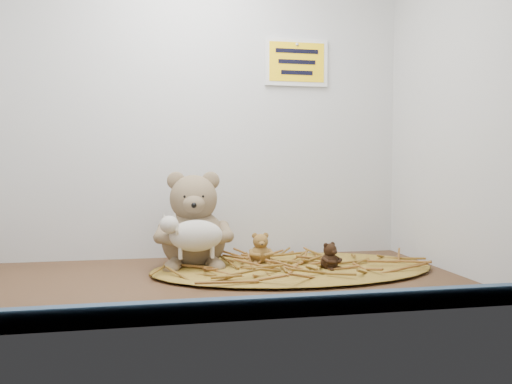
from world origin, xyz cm
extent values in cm
cube|color=#3E2615|center=(0.00, 0.00, 0.00)|extent=(120.00, 60.00, 0.40)
cube|color=silver|center=(0.00, 30.00, 45.00)|extent=(120.00, 0.40, 90.00)
cube|color=silver|center=(60.00, 0.00, 45.00)|extent=(0.40, 60.00, 90.00)
cube|color=#3C5774|center=(0.00, -28.80, 1.80)|extent=(119.28, 2.20, 3.60)
ellipsoid|color=brown|center=(23.45, 6.99, 0.67)|extent=(69.51, 40.36, 1.35)
cube|color=yellow|center=(30.00, 29.40, 55.00)|extent=(16.00, 1.20, 11.00)
camera|label=1|loc=(-8.11, -109.65, 25.49)|focal=35.00mm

